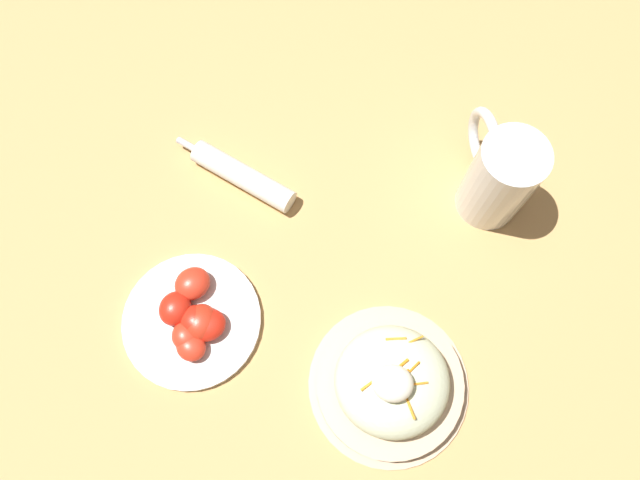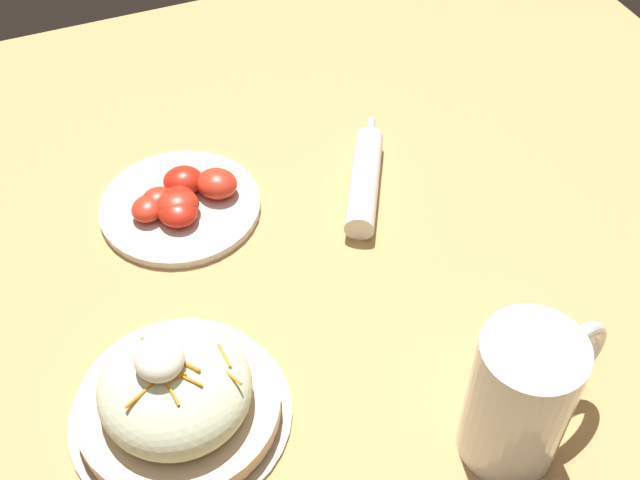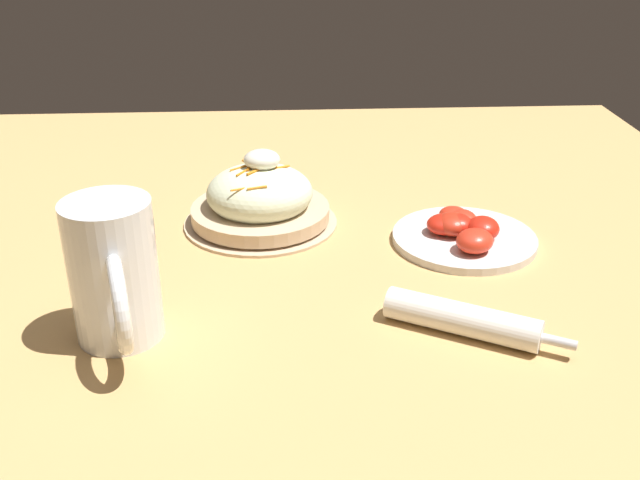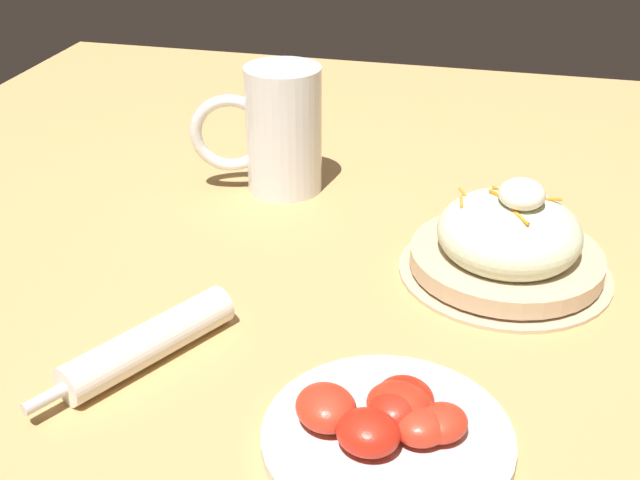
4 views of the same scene
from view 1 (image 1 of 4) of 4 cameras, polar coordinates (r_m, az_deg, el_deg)
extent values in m
plane|color=tan|center=(0.86, 5.66, -4.18)|extent=(1.43, 1.43, 0.00)
cylinder|color=#D1B28E|center=(0.83, 6.59, -13.63)|extent=(0.22, 0.22, 0.01)
cylinder|color=#D1B28E|center=(0.82, 6.70, -13.54)|extent=(0.20, 0.20, 0.02)
ellipsoid|color=beige|center=(0.79, 6.94, -13.33)|extent=(0.15, 0.14, 0.07)
cylinder|color=orange|center=(0.77, 8.91, -9.55)|extent=(0.03, 0.02, 0.00)
cylinder|color=orange|center=(0.75, 6.01, -12.83)|extent=(0.02, 0.01, 0.01)
cylinder|color=orange|center=(0.76, 8.63, -15.54)|extent=(0.02, 0.03, 0.01)
cylinder|color=orange|center=(0.76, 9.18, -13.51)|extent=(0.03, 0.01, 0.01)
cylinder|color=orange|center=(0.77, 7.32, -9.39)|extent=(0.03, 0.01, 0.01)
cylinder|color=orange|center=(0.75, 8.40, -12.93)|extent=(0.00, 0.02, 0.00)
cylinder|color=orange|center=(0.76, 8.73, -12.27)|extent=(0.02, 0.02, 0.01)
cylinder|color=orange|center=(0.75, 7.68, -11.96)|extent=(0.02, 0.02, 0.01)
cylinder|color=orange|center=(0.75, 4.70, -13.68)|extent=(0.02, 0.02, 0.01)
ellipsoid|color=white|center=(0.74, 7.00, -13.52)|extent=(0.05, 0.05, 0.03)
cylinder|color=white|center=(0.86, 16.91, 5.54)|extent=(0.09, 0.09, 0.16)
cylinder|color=#B76B14|center=(0.88, 16.53, 4.97)|extent=(0.08, 0.08, 0.11)
cylinder|color=white|center=(0.83, 17.66, 6.65)|extent=(0.08, 0.08, 0.01)
torus|color=white|center=(0.89, 15.53, 9.16)|extent=(0.04, 0.10, 0.10)
cylinder|color=white|center=(0.90, -7.39, 6.09)|extent=(0.16, 0.11, 0.04)
cylinder|color=silver|center=(0.94, -12.59, 8.90)|extent=(0.04, 0.03, 0.01)
cylinder|color=silver|center=(0.86, -12.20, -7.58)|extent=(0.19, 0.19, 0.01)
ellipsoid|color=red|center=(0.83, -11.42, -7.76)|extent=(0.06, 0.06, 0.03)
ellipsoid|color=red|center=(0.84, -13.76, -6.41)|extent=(0.05, 0.06, 0.03)
ellipsoid|color=red|center=(0.83, -11.72, -7.67)|extent=(0.07, 0.06, 0.03)
ellipsoid|color=red|center=(0.83, -10.76, -8.02)|extent=(0.06, 0.06, 0.03)
ellipsoid|color=red|center=(0.85, -12.16, -4.12)|extent=(0.07, 0.07, 0.03)
ellipsoid|color=red|center=(0.83, -12.29, -10.00)|extent=(0.06, 0.06, 0.02)
ellipsoid|color=red|center=(0.84, -12.80, -8.99)|extent=(0.05, 0.05, 0.02)
camera|label=2|loc=(0.54, 76.18, -1.64)|focal=45.79mm
camera|label=3|loc=(1.11, 8.34, 50.36)|focal=41.54mm
camera|label=4|loc=(0.77, -57.98, -0.77)|focal=45.83mm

